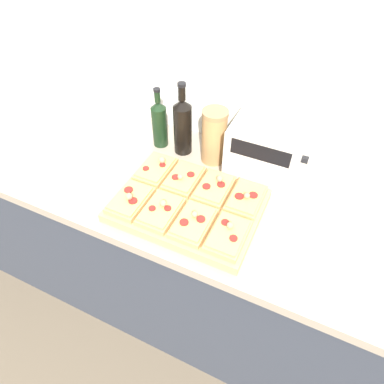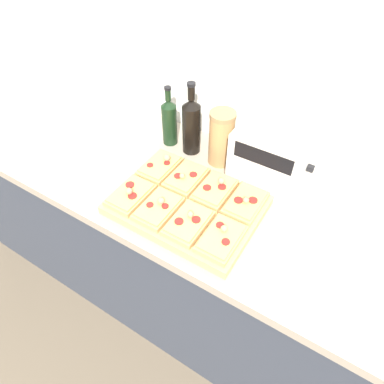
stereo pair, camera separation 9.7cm
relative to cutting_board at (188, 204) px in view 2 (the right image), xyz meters
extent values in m
plane|color=brown|center=(-0.03, -0.21, -0.94)|extent=(12.00, 12.00, 0.00)
cube|color=silver|center=(-0.03, 0.46, 0.31)|extent=(6.00, 0.06, 2.50)
cube|color=#333842|center=(-0.03, 0.11, -0.50)|extent=(2.60, 0.64, 0.88)
cube|color=gray|center=(-0.03, 0.11, -0.04)|extent=(2.63, 0.67, 0.04)
cube|color=tan|center=(0.00, 0.00, 0.00)|extent=(0.50, 0.37, 0.03)
cube|color=tan|center=(-0.18, 0.09, 0.03)|extent=(0.11, 0.17, 0.02)
cube|color=#E5A856|center=(-0.18, 0.09, 0.04)|extent=(0.10, 0.15, 0.01)
cylinder|color=maroon|center=(-0.20, 0.06, 0.05)|extent=(0.02, 0.02, 0.00)
cylinder|color=maroon|center=(-0.16, 0.10, 0.05)|extent=(0.02, 0.02, 0.00)
sphere|color=#937A5B|center=(-0.17, 0.12, 0.06)|extent=(0.03, 0.03, 0.03)
cube|color=tan|center=(-0.06, 0.09, 0.03)|extent=(0.11, 0.17, 0.02)
cube|color=#E5A856|center=(-0.06, 0.09, 0.04)|extent=(0.10, 0.15, 0.01)
cylinder|color=maroon|center=(-0.08, 0.07, 0.05)|extent=(0.03, 0.03, 0.00)
cylinder|color=maroon|center=(-0.04, 0.10, 0.05)|extent=(0.03, 0.03, 0.00)
sphere|color=#937A5B|center=(-0.06, 0.07, 0.06)|extent=(0.02, 0.02, 0.02)
cube|color=tan|center=(0.06, 0.09, 0.03)|extent=(0.11, 0.17, 0.02)
cube|color=#E5A856|center=(0.06, 0.09, 0.04)|extent=(0.10, 0.15, 0.01)
cylinder|color=maroon|center=(0.04, 0.07, 0.05)|extent=(0.03, 0.03, 0.00)
cylinder|color=maroon|center=(0.08, 0.10, 0.05)|extent=(0.03, 0.03, 0.00)
sphere|color=#937A5B|center=(0.07, 0.11, 0.06)|extent=(0.03, 0.03, 0.03)
cube|color=tan|center=(0.18, 0.09, 0.03)|extent=(0.11, 0.17, 0.02)
cube|color=#E5A856|center=(0.18, 0.09, 0.04)|extent=(0.10, 0.15, 0.01)
cylinder|color=maroon|center=(0.16, 0.07, 0.05)|extent=(0.03, 0.03, 0.00)
cylinder|color=maroon|center=(0.20, 0.10, 0.05)|extent=(0.03, 0.03, 0.00)
sphere|color=#937A5B|center=(0.18, 0.08, 0.06)|extent=(0.02, 0.02, 0.02)
cube|color=tan|center=(-0.18, -0.09, 0.03)|extent=(0.11, 0.17, 0.02)
cube|color=#E5A856|center=(-0.18, -0.09, 0.04)|extent=(0.10, 0.15, 0.01)
cylinder|color=maroon|center=(-0.20, -0.06, 0.05)|extent=(0.03, 0.03, 0.00)
cylinder|color=maroon|center=(-0.16, -0.10, 0.05)|extent=(0.03, 0.03, 0.00)
sphere|color=#937A5B|center=(-0.18, -0.10, 0.06)|extent=(0.02, 0.02, 0.02)
cube|color=tan|center=(-0.06, -0.09, 0.03)|extent=(0.11, 0.17, 0.02)
cube|color=#E5A856|center=(-0.06, -0.09, 0.04)|extent=(0.10, 0.15, 0.01)
cylinder|color=maroon|center=(-0.08, -0.10, 0.05)|extent=(0.02, 0.02, 0.00)
cylinder|color=maroon|center=(-0.04, -0.08, 0.05)|extent=(0.02, 0.02, 0.00)
sphere|color=#937A5B|center=(-0.06, -0.08, 0.06)|extent=(0.02, 0.02, 0.02)
cube|color=tan|center=(0.06, -0.09, 0.03)|extent=(0.11, 0.17, 0.02)
cube|color=#E5A856|center=(0.06, -0.09, 0.04)|extent=(0.10, 0.15, 0.01)
cylinder|color=maroon|center=(0.04, -0.11, 0.05)|extent=(0.03, 0.03, 0.00)
cylinder|color=maroon|center=(0.08, -0.08, 0.05)|extent=(0.03, 0.03, 0.00)
sphere|color=#937A5B|center=(0.06, -0.07, 0.06)|extent=(0.02, 0.02, 0.02)
cube|color=tan|center=(0.18, -0.09, 0.03)|extent=(0.11, 0.17, 0.02)
cube|color=#E5A856|center=(0.18, -0.09, 0.04)|extent=(0.10, 0.15, 0.01)
cylinder|color=maroon|center=(0.16, -0.06, 0.05)|extent=(0.03, 0.03, 0.00)
cylinder|color=maroon|center=(0.20, -0.11, 0.05)|extent=(0.03, 0.03, 0.00)
sphere|color=#937A5B|center=(0.18, -0.07, 0.06)|extent=(0.02, 0.02, 0.02)
cylinder|color=black|center=(-0.27, 0.29, 0.07)|extent=(0.06, 0.06, 0.18)
cone|color=black|center=(-0.27, 0.29, 0.17)|extent=(0.06, 0.06, 0.03)
cylinder|color=black|center=(-0.27, 0.29, 0.21)|extent=(0.02, 0.02, 0.05)
cylinder|color=black|center=(-0.27, 0.29, 0.24)|extent=(0.03, 0.03, 0.01)
cylinder|color=black|center=(-0.16, 0.29, 0.09)|extent=(0.07, 0.07, 0.21)
cone|color=black|center=(-0.16, 0.29, 0.21)|extent=(0.07, 0.07, 0.03)
cylinder|color=black|center=(-0.16, 0.29, 0.25)|extent=(0.03, 0.03, 0.06)
cylinder|color=black|center=(-0.16, 0.29, 0.29)|extent=(0.03, 0.03, 0.01)
cylinder|color=#AD7F4C|center=(-0.03, 0.29, 0.09)|extent=(0.10, 0.10, 0.21)
cylinder|color=#937047|center=(-0.03, 0.29, 0.20)|extent=(0.10, 0.10, 0.02)
cube|color=beige|center=(0.18, 0.29, 0.09)|extent=(0.26, 0.21, 0.22)
cube|color=black|center=(0.18, 0.19, 0.16)|extent=(0.21, 0.01, 0.06)
cube|color=black|center=(0.33, 0.29, 0.11)|extent=(0.02, 0.02, 0.02)
camera|label=1|loc=(0.36, -0.73, 0.90)|focal=32.00mm
camera|label=2|loc=(0.44, -0.69, 0.90)|focal=32.00mm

